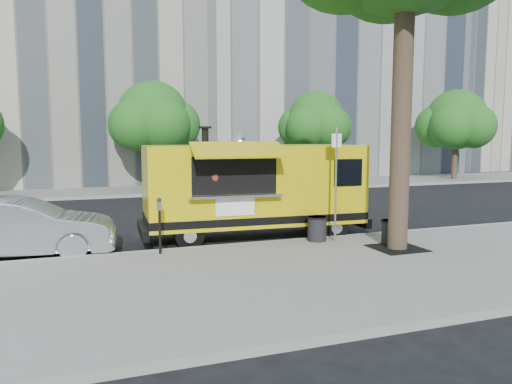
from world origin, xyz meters
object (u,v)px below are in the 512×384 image
Objects in this scene: parking_meter at (160,219)px; sedan at (20,228)px; far_tree_b at (153,117)px; trash_bin_left at (390,231)px; food_truck at (254,187)px; trash_bin_right at (317,228)px; far_tree_d at (456,120)px; far_tree_c at (316,121)px; sign_post at (336,177)px.

parking_meter is 3.40m from sedan.
far_tree_b is 1.25× the size of sedan.
far_tree_b is 9.09× the size of trash_bin_left.
far_tree_b is at bearing 104.23° from trash_bin_left.
parking_meter is (-2.00, -14.05, -2.85)m from far_tree_b.
trash_bin_right is (1.25, -1.47, -0.99)m from food_truck.
far_tree_d reaches higher than far_tree_b.
food_truck is at bearing -123.52° from far_tree_c.
trash_bin_left is (1.24, -0.69, -1.38)m from sign_post.
sedan is (-5.11, -12.70, -3.11)m from far_tree_b.
sedan is at bearing 169.84° from trash_bin_right.
far_tree_d reaches higher than far_tree_c.
far_tree_c is at bearing 59.63° from food_truck.
far_tree_c is 0.80× the size of food_truck.
sign_post is 0.46× the size of food_truck.
far_tree_b reaches higher than food_truck.
sedan is at bearing 156.51° from parking_meter.
trash_bin_left is at bearing -8.75° from parking_meter.
trash_bin_left is 1.89m from trash_bin_right.
sign_post reaches higher than trash_bin_right.
sign_post is at bearing -95.61° from sedan.
food_truck is 6.06m from sedan.
food_truck is at bearing -85.89° from far_tree_b.
far_tree_c is at bearing 65.19° from sign_post.
far_tree_d reaches higher than trash_bin_left.
food_truck reaches higher than trash_bin_left.
far_tree_c reaches higher than trash_bin_right.
sign_post is 2.25× the size of parking_meter.
sedan is (-6.01, -0.17, -0.76)m from food_truck.
sedan is 7.25× the size of trash_bin_left.
trash_bin_right is (2.15, -14.00, -3.34)m from far_tree_b.
far_tree_c is at bearing 70.41° from trash_bin_left.
sedan is (-7.66, 1.55, -1.13)m from sign_post.
far_tree_d is 25.38m from parking_meter.
sedan is 9.18m from trash_bin_left.
sedan is at bearing 168.55° from sign_post.
sign_post is 4.63× the size of trash_bin_right.
far_tree_b is 8.49× the size of trash_bin_right.
far_tree_b is 12.78m from food_truck.
far_tree_c is 0.92× the size of far_tree_d.
far_tree_b is at bearing -16.07° from sedan.
far_tree_c is (9.00, -0.30, -0.12)m from far_tree_b.
parking_meter is at bearing -107.66° from sedan.
far_tree_d is 21.52m from trash_bin_left.
parking_meter is 3.31m from food_truck.
parking_meter is (-21.00, -13.95, -2.91)m from far_tree_d.
trash_bin_right is at bearing -116.57° from far_tree_c.
sign_post is at bearing -32.01° from trash_bin_right.
sign_post is at bearing -2.52° from parking_meter.
parking_meter is at bearing 171.25° from trash_bin_left.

